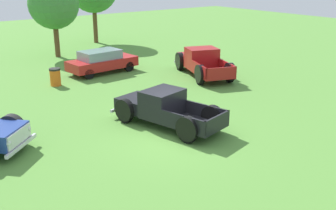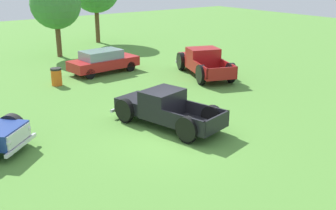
# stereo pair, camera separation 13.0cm
# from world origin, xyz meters

# --- Properties ---
(ground_plane) EXTENTS (80.00, 80.00, 0.00)m
(ground_plane) POSITION_xyz_m (0.00, 0.00, 0.00)
(ground_plane) COLOR #548C38
(pickup_truck_foreground) EXTENTS (2.81, 5.04, 1.46)m
(pickup_truck_foreground) POSITION_xyz_m (0.39, 1.18, 0.70)
(pickup_truck_foreground) COLOR black
(pickup_truck_foreground) RESTS_ON ground_plane
(pickup_truck_behind_right) EXTENTS (3.55, 5.56, 1.60)m
(pickup_truck_behind_right) POSITION_xyz_m (7.09, 6.38, 0.76)
(pickup_truck_behind_right) COLOR maroon
(pickup_truck_behind_right) RESTS_ON ground_plane
(sedan_distant_a) EXTENTS (4.29, 2.03, 1.39)m
(sedan_distant_a) POSITION_xyz_m (2.54, 10.24, 0.73)
(sedan_distant_a) COLOR #B21E1E
(sedan_distant_a) RESTS_ON ground_plane
(trash_can) EXTENTS (0.59, 0.59, 0.95)m
(trash_can) POSITION_xyz_m (-0.80, 9.26, 0.48)
(trash_can) COLOR orange
(trash_can) RESTS_ON ground_plane
(oak_tree_east) EXTENTS (3.49, 3.49, 5.45)m
(oak_tree_east) POSITION_xyz_m (2.28, 16.41, 3.69)
(oak_tree_east) COLOR brown
(oak_tree_east) RESTS_ON ground_plane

